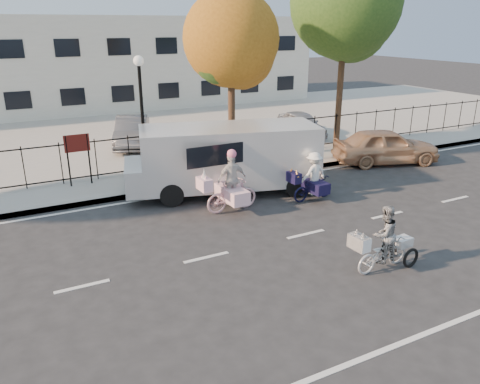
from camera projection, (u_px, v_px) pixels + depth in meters
ground at (206, 258)px, 11.67m from camera, size 120.00×120.00×0.00m
road_markings at (206, 257)px, 11.67m from camera, size 60.00×9.52×0.01m
curb at (147, 193)px, 15.87m from camera, size 60.00×0.10×0.15m
sidewalk at (139, 185)px, 16.74m from camera, size 60.00×2.20×0.15m
parking_lot at (91, 135)px, 24.19m from camera, size 60.00×15.60×0.15m
iron_fence at (129, 155)px, 17.39m from camera, size 58.00×0.06×1.50m
building at (58, 63)px, 31.57m from camera, size 34.00×10.00×6.00m
lamppost at (141, 96)px, 16.52m from camera, size 0.36×0.36×4.33m
street_sign at (78, 150)px, 16.08m from camera, size 0.85×0.06×1.80m
zebra_trike at (383, 245)px, 10.93m from camera, size 1.87×0.73×1.60m
unicorn_bike at (231, 189)px, 14.35m from camera, size 1.95×1.36×1.97m
bull_bike at (313, 181)px, 15.32m from camera, size 1.74×1.20×1.61m
white_van at (226, 157)px, 15.80m from camera, size 6.88×3.63×2.29m
gold_sedan at (386, 146)px, 19.35m from camera, size 4.63×2.99×1.47m
lot_car_c at (132, 132)px, 21.55m from camera, size 2.66×4.28×1.33m
lot_car_d at (301, 124)px, 23.54m from camera, size 1.92×3.73×1.21m
tree_mid at (234, 44)px, 18.12m from camera, size 3.73×3.73×6.83m
tree_east at (347, 8)px, 20.01m from camera, size 4.78×4.78×8.76m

